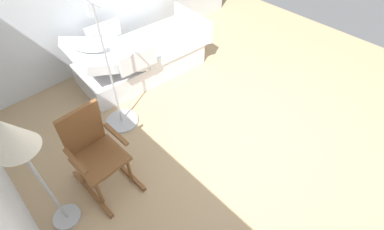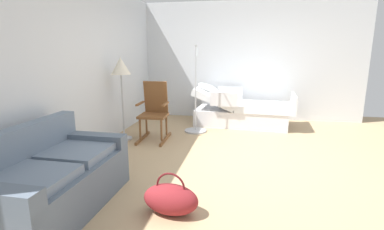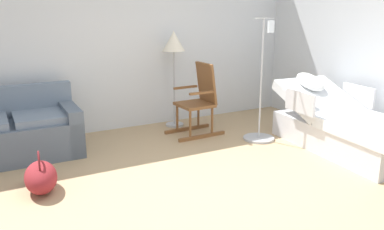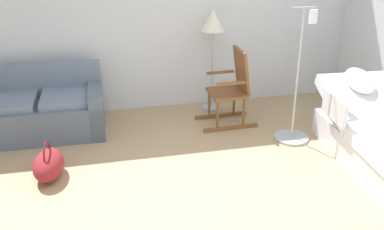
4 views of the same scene
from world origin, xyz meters
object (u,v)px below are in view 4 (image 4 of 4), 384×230
rocking_chair (232,89)px  couch (41,111)px  floor_lamp (213,27)px  iv_pole (294,121)px  duffel_bag (49,165)px

rocking_chair → couch: bearing=174.5°
floor_lamp → iv_pole: 1.72m
couch → floor_lamp: floor_lamp is taller
couch → duffel_bag: bearing=-82.4°
iv_pole → rocking_chair: bearing=134.0°
rocking_chair → iv_pole: 0.94m
floor_lamp → iv_pole: (0.76, -1.19, -0.98)m
duffel_bag → rocking_chair: bearing=21.5°
floor_lamp → duffel_bag: 2.88m
couch → rocking_chair: (2.52, -0.24, 0.20)m
floor_lamp → iv_pole: bearing=-57.3°
couch → iv_pole: 3.27m
rocking_chair → floor_lamp: 0.92m
couch → rocking_chair: rocking_chair is taller
couch → duffel_bag: couch is taller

